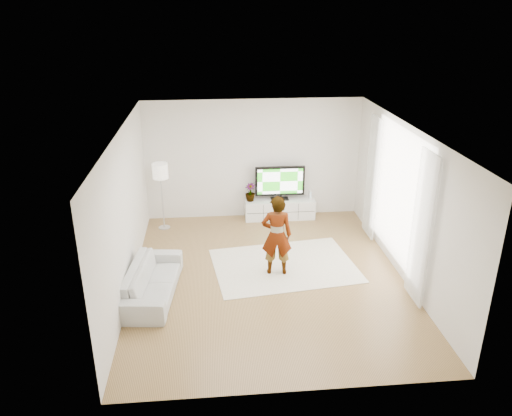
{
  "coord_description": "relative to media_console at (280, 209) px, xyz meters",
  "views": [
    {
      "loc": [
        -0.99,
        -8.11,
        4.75
      ],
      "look_at": [
        -0.19,
        0.4,
        1.25
      ],
      "focal_mm": 35.0,
      "sensor_mm": 36.0,
      "label": 1
    }
  ],
  "objects": [
    {
      "name": "potted_plant",
      "position": [
        -0.7,
        0.0,
        0.44
      ],
      "size": [
        0.31,
        0.31,
        0.42
      ],
      "primitive_type": "imported",
      "rotation": [
        0.0,
        0.0,
        -0.42
      ],
      "color": "#3F7238",
      "rests_on": "media_console"
    },
    {
      "name": "wall_left",
      "position": [
        -3.1,
        -2.76,
        1.17
      ],
      "size": [
        0.02,
        6.0,
        2.8
      ],
      "primitive_type": "cube",
      "color": "silver",
      "rests_on": "floor"
    },
    {
      "name": "ceiling",
      "position": [
        -0.6,
        -2.76,
        2.57
      ],
      "size": [
        6.0,
        6.0,
        0.0
      ],
      "primitive_type": "plane",
      "color": "white",
      "rests_on": "wall_back"
    },
    {
      "name": "wall_front",
      "position": [
        -0.6,
        -5.76,
        1.17
      ],
      "size": [
        5.0,
        0.02,
        2.8
      ],
      "primitive_type": "cube",
      "color": "silver",
      "rests_on": "floor"
    },
    {
      "name": "game_console",
      "position": [
        0.72,
        -0.0,
        0.33
      ],
      "size": [
        0.05,
        0.15,
        0.2
      ],
      "rotation": [
        0.0,
        0.0,
        0.02
      ],
      "color": "white",
      "rests_on": "media_console"
    },
    {
      "name": "wall_right",
      "position": [
        1.9,
        -2.76,
        1.17
      ],
      "size": [
        0.02,
        6.0,
        2.8
      ],
      "primitive_type": "cube",
      "color": "silver",
      "rests_on": "floor"
    },
    {
      "name": "window",
      "position": [
        1.88,
        -2.46,
        1.22
      ],
      "size": [
        0.01,
        2.6,
        2.5
      ],
      "primitive_type": "cube",
      "color": "white",
      "rests_on": "wall_right"
    },
    {
      "name": "floor_lamp",
      "position": [
        -2.7,
        -0.33,
        1.07
      ],
      "size": [
        0.34,
        0.34,
        1.53
      ],
      "color": "silver",
      "rests_on": "floor"
    },
    {
      "name": "floor",
      "position": [
        -0.6,
        -2.76,
        -0.23
      ],
      "size": [
        6.0,
        6.0,
        0.0
      ],
      "primitive_type": "plane",
      "color": "#A5814A",
      "rests_on": "ground"
    },
    {
      "name": "television",
      "position": [
        -0.0,
        0.03,
        0.67
      ],
      "size": [
        1.16,
        0.23,
        0.81
      ],
      "color": "black",
      "rests_on": "media_console"
    },
    {
      "name": "rug",
      "position": [
        -0.23,
        -2.36,
        -0.23
      ],
      "size": [
        2.93,
        2.27,
        0.01
      ],
      "primitive_type": "cube",
      "rotation": [
        0.0,
        0.0,
        0.13
      ],
      "color": "white",
      "rests_on": "floor"
    },
    {
      "name": "curtain_far",
      "position": [
        1.8,
        -1.16,
        1.12
      ],
      "size": [
        0.04,
        0.7,
        2.6
      ],
      "primitive_type": "cube",
      "color": "white",
      "rests_on": "floor"
    },
    {
      "name": "curtain_near",
      "position": [
        1.8,
        -3.76,
        1.12
      ],
      "size": [
        0.04,
        0.7,
        2.6
      ],
      "primitive_type": "cube",
      "color": "white",
      "rests_on": "floor"
    },
    {
      "name": "sofa",
      "position": [
        -2.68,
        -3.18,
        0.05
      ],
      "size": [
        0.97,
        2.02,
        0.57
      ],
      "primitive_type": "imported",
      "rotation": [
        0.0,
        0.0,
        1.46
      ],
      "color": "beige",
      "rests_on": "floor"
    },
    {
      "name": "media_console",
      "position": [
        0.0,
        0.0,
        0.0
      ],
      "size": [
        1.65,
        0.47,
        0.46
      ],
      "color": "white",
      "rests_on": "floor"
    },
    {
      "name": "wall_back",
      "position": [
        -0.6,
        0.24,
        1.17
      ],
      "size": [
        5.0,
        0.02,
        2.8
      ],
      "primitive_type": "cube",
      "color": "silver",
      "rests_on": "floor"
    },
    {
      "name": "player",
      "position": [
        -0.43,
        -2.62,
        0.56
      ],
      "size": [
        0.6,
        0.42,
        1.55
      ],
      "primitive_type": "imported",
      "rotation": [
        0.0,
        0.0,
        3.06
      ],
      "color": "#334772",
      "rests_on": "rug"
    }
  ]
}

